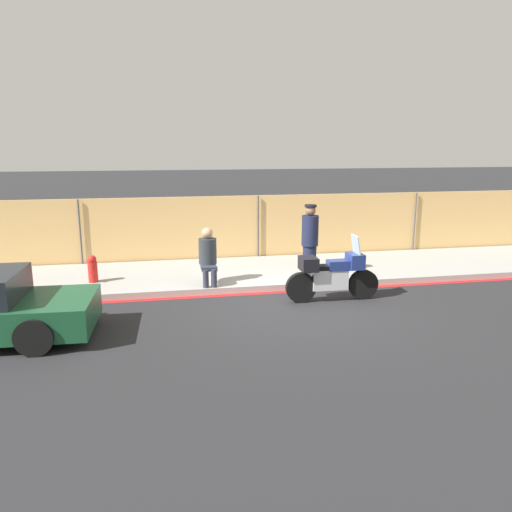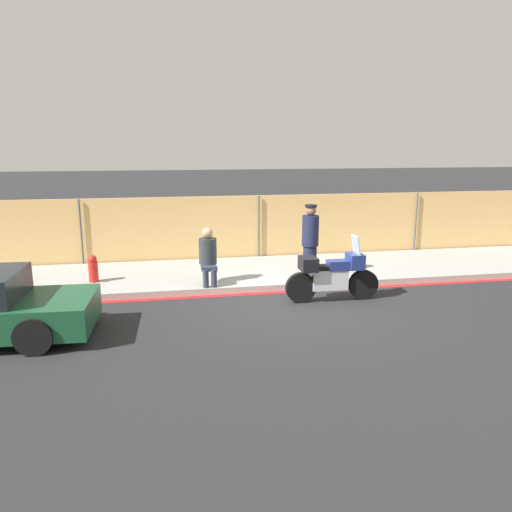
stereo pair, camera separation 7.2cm
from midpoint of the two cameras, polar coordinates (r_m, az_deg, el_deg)
name	(u,v)px [view 2 (the right image)]	position (r m, az deg, el deg)	size (l,w,h in m)	color
ground_plane	(293,302)	(11.33, 4.47, -5.28)	(120.00, 120.00, 0.00)	#262628
sidewalk	(270,272)	(13.64, 1.75, -1.80)	(37.87, 3.21, 0.16)	#9E9E99
curb_paint_stripe	(285,292)	(12.07, 3.48, -4.12)	(37.87, 0.18, 0.01)	red
storefront_fence	(258,228)	(15.07, 0.38, 3.17)	(35.98, 0.17, 1.99)	#E5B26B
motorcycle	(332,275)	(11.37, 8.84, -2.15)	(2.17, 0.51, 1.50)	black
officer_standing	(310,240)	(12.89, 6.37, 1.88)	(0.43, 0.43, 1.83)	#191E38
person_seated_on_curb	(208,253)	(12.10, -5.34, 0.32)	(0.43, 0.72, 1.37)	#2D3342
fire_hydrant	(93,269)	(12.90, -17.97, -1.39)	(0.23, 0.29, 0.68)	red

